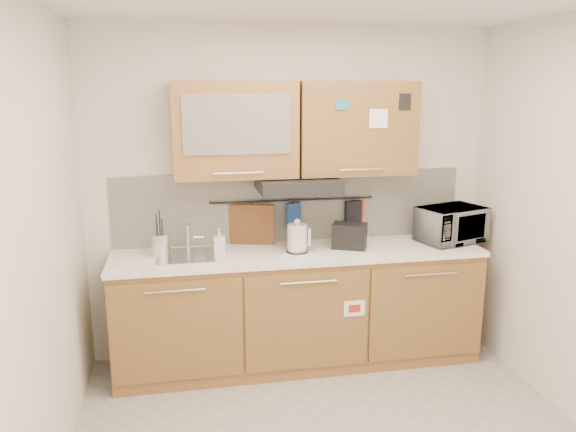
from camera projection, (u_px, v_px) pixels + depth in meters
name	position (u px, v px, depth m)	size (l,w,h in m)	color
wall_back	(291.00, 194.00, 4.48)	(3.20, 3.20, 0.00)	silver
wall_left	(31.00, 262.00, 2.76)	(3.00, 3.00, 0.00)	silver
base_cabinet	(299.00, 314.00, 4.39)	(2.80, 0.64, 0.88)	#9A6036
countertop	(299.00, 253.00, 4.28)	(2.82, 0.62, 0.04)	white
backsplash	(292.00, 207.00, 4.49)	(2.80, 0.02, 0.56)	silver
upper_cabinets	(295.00, 129.00, 4.19)	(1.82, 0.37, 0.70)	#9A6036
range_hood	(298.00, 185.00, 4.22)	(0.60, 0.46, 0.10)	black
sink	(186.00, 255.00, 4.13)	(0.42, 0.40, 0.26)	silver
utensil_rail	(293.00, 200.00, 4.44)	(0.02, 0.02, 1.30)	black
utensil_crock	(161.00, 245.00, 4.11)	(0.14, 0.14, 0.34)	silver
kettle	(297.00, 239.00, 4.22)	(0.19, 0.18, 0.26)	silver
toaster	(350.00, 236.00, 4.32)	(0.30, 0.25, 0.19)	black
microwave	(451.00, 224.00, 4.49)	(0.51, 0.34, 0.28)	#999999
soap_bottle	(219.00, 240.00, 4.21)	(0.08, 0.09, 0.19)	#999999
cutting_board	(252.00, 231.00, 4.42)	(0.35, 0.03, 0.43)	brown
oven_mitt	(294.00, 216.00, 4.46)	(0.12, 0.03, 0.21)	navy
dark_pouch	(353.00, 214.00, 4.55)	(0.14, 0.04, 0.21)	black
pot_holder	(356.00, 210.00, 4.55)	(0.13, 0.02, 0.15)	red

